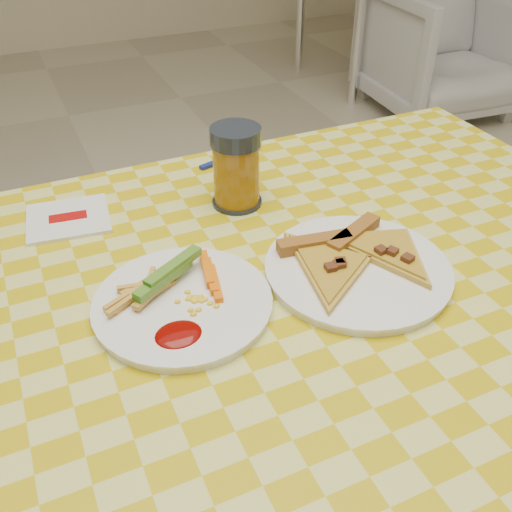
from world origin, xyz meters
The scene contains 9 objects.
table centered at (0.00, 0.00, 0.68)m, with size 1.28×0.88×0.76m.
plate_left centered at (-0.14, 0.00, 0.76)m, with size 0.24×0.24×0.01m, color white.
plate_right centered at (0.12, -0.03, 0.76)m, with size 0.27×0.27×0.01m, color white.
fries_veggies centered at (-0.15, 0.02, 0.78)m, with size 0.18×0.17×0.04m.
pizza_slices centered at (0.12, -0.01, 0.78)m, with size 0.29×0.26×0.02m.
drink_glass centered at (0.03, 0.23, 0.82)m, with size 0.09×0.09×0.14m.
napkin centered at (-0.25, 0.29, 0.76)m, with size 0.15×0.14×0.01m.
fork centered at (0.09, 0.39, 0.76)m, with size 0.14×0.06×0.01m.
bg_chair centered at (1.94, 1.88, 0.38)m, with size 0.73×0.68×0.75m, color brown.
Camera 1 is at (-0.29, -0.57, 1.27)m, focal length 40.00 mm.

